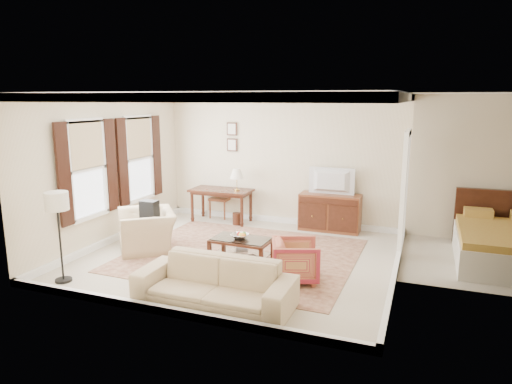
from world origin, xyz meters
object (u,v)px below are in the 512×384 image
Objects in this scene: sideboard at (330,212)px; club_armchair at (147,224)px; writing_desk at (221,194)px; coffee_table at (241,244)px; striped_armchair at (296,259)px; sofa at (214,276)px; tv at (331,173)px.

club_armchair is (-2.99, -2.46, 0.10)m from sideboard.
sideboard is (2.50, 0.17, -0.25)m from writing_desk.
coffee_table is 1.45× the size of striped_armchair.
club_armchair is at bearing 60.93° from striped_armchair.
coffee_table is 0.48× the size of sofa.
club_armchair is at bearing -140.57° from sideboard.
tv is 4.32m from sofa.
writing_desk is 2.34m from club_armchair.
striped_armchair is (1.11, -0.46, 0.03)m from coffee_table.
sideboard is at bearing 67.24° from coffee_table.
club_armchair is (-3.05, 0.49, 0.14)m from striped_armchair.
writing_desk is at bearing 122.06° from coffee_table.
writing_desk is at bearing 22.80° from striped_armchair.
tv is at bearing -18.57° from striped_armchair.
sofa is at bearing -100.06° from sideboard.
striped_armchair is at bearing 57.35° from sofa.
tv reaches higher than club_armchair.
writing_desk is 1.23× the size of club_armchair.
writing_desk is at bearing -176.11° from sideboard.
sideboard is 1.14× the size of club_armchair.
club_armchair reaches higher than coffee_table.
writing_desk is 1.33× the size of coffee_table.
sideboard is 4.25m from sofa.
writing_desk is 2.58m from tv.
writing_desk is 1.08× the size of sideboard.
tv reaches higher than coffee_table.
sofa is at bearing -66.42° from writing_desk.
club_armchair is (-2.99, -2.44, -0.77)m from tv.
tv is 0.82× the size of club_armchair.
writing_desk is 3.79m from striped_armchair.
sideboard is at bearing -90.00° from tv.
striped_armchair is at bearing -88.71° from sideboard.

